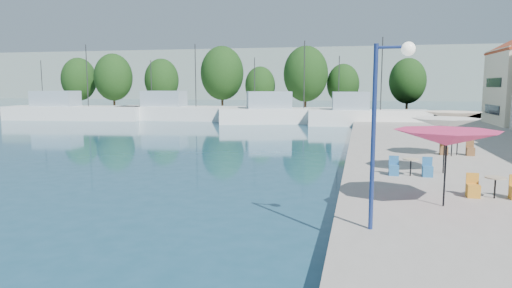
% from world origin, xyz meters
% --- Properties ---
extents(quay_far, '(90.00, 16.00, 0.60)m').
position_xyz_m(quay_far, '(-8.00, 67.00, 0.30)').
color(quay_far, gray).
rests_on(quay_far, ground).
extents(hill_west, '(180.00, 40.00, 16.00)m').
position_xyz_m(hill_west, '(-30.00, 160.00, 8.00)').
color(hill_west, gray).
rests_on(hill_west, ground).
extents(hill_east, '(140.00, 40.00, 12.00)m').
position_xyz_m(hill_east, '(40.00, 180.00, 6.00)').
color(hill_east, gray).
rests_on(hill_east, ground).
extents(trawler_01, '(18.43, 6.83, 10.20)m').
position_xyz_m(trawler_01, '(-30.59, 54.08, 1.07)').
color(trawler_01, white).
rests_on(trawler_01, ground).
extents(trawler_02, '(17.65, 5.25, 10.20)m').
position_xyz_m(trawler_02, '(-16.46, 56.80, 1.07)').
color(trawler_02, white).
rests_on(trawler_02, ground).
extents(trawler_03, '(17.61, 9.46, 10.20)m').
position_xyz_m(trawler_03, '(-2.06, 54.98, 1.07)').
color(trawler_03, white).
rests_on(trawler_03, ground).
extents(trawler_04, '(13.56, 4.74, 10.20)m').
position_xyz_m(trawler_04, '(7.18, 53.26, 1.07)').
color(trawler_04, white).
rests_on(trawler_04, ground).
extents(tree_01, '(5.80, 5.80, 8.59)m').
position_xyz_m(tree_01, '(-40.16, 70.05, 5.56)').
color(tree_01, '#3F2B19').
rests_on(tree_01, quay_far).
extents(tree_02, '(6.14, 6.14, 9.09)m').
position_xyz_m(tree_02, '(-32.87, 68.70, 5.85)').
color(tree_02, '#3F2B19').
rests_on(tree_02, quay_far).
extents(tree_03, '(5.63, 5.63, 8.33)m').
position_xyz_m(tree_03, '(-25.56, 71.31, 5.41)').
color(tree_03, '#3F2B19').
rests_on(tree_03, quay_far).
extents(tree_04, '(6.87, 6.87, 10.17)m').
position_xyz_m(tree_04, '(-15.06, 71.16, 6.47)').
color(tree_04, '#3F2B19').
rests_on(tree_04, quay_far).
extents(tree_05, '(4.59, 4.59, 6.79)m').
position_xyz_m(tree_05, '(-8.33, 68.88, 4.52)').
color(tree_05, '#3F2B19').
rests_on(tree_05, quay_far).
extents(tree_06, '(6.55, 6.55, 9.70)m').
position_xyz_m(tree_06, '(-1.33, 68.26, 6.20)').
color(tree_06, '#3F2B19').
rests_on(tree_06, quay_far).
extents(tree_07, '(4.84, 4.84, 7.16)m').
position_xyz_m(tree_07, '(4.00, 70.93, 4.73)').
color(tree_07, '#3F2B19').
rests_on(tree_07, quay_far).
extents(tree_08, '(5.36, 5.36, 7.94)m').
position_xyz_m(tree_08, '(13.34, 71.66, 5.18)').
color(tree_08, '#3F2B19').
rests_on(tree_08, quay_far).
extents(umbrella_pink, '(3.36, 3.36, 2.49)m').
position_xyz_m(umbrella_pink, '(9.41, 16.12, 2.84)').
color(umbrella_pink, black).
rests_on(umbrella_pink, quay_right).
extents(umbrella_white, '(2.98, 2.98, 2.48)m').
position_xyz_m(umbrella_white, '(10.38, 22.13, 2.83)').
color(umbrella_white, black).
rests_on(umbrella_white, quay_right).
extents(umbrella_cream, '(2.99, 2.99, 2.48)m').
position_xyz_m(umbrella_cream, '(11.68, 27.45, 2.83)').
color(umbrella_cream, black).
rests_on(umbrella_cream, quay_right).
extents(cafe_table_01, '(1.82, 0.70, 0.76)m').
position_xyz_m(cafe_table_01, '(11.32, 17.61, 0.89)').
color(cafe_table_01, black).
rests_on(cafe_table_01, quay_right).
extents(cafe_table_02, '(1.82, 0.70, 0.76)m').
position_xyz_m(cafe_table_02, '(8.88, 21.13, 0.89)').
color(cafe_table_02, black).
rests_on(cafe_table_02, quay_right).
extents(cafe_table_03, '(1.82, 0.70, 0.76)m').
position_xyz_m(cafe_table_03, '(12.06, 27.98, 0.89)').
color(cafe_table_03, black).
rests_on(cafe_table_03, quay_right).
extents(street_lamp, '(1.04, 0.36, 5.03)m').
position_xyz_m(street_lamp, '(7.35, 13.11, 4.09)').
color(street_lamp, navy).
rests_on(street_lamp, quay_right).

